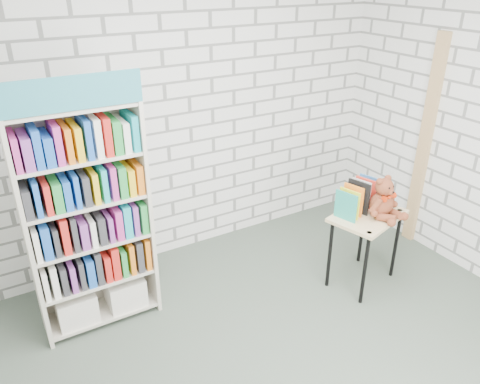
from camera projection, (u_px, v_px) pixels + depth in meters
ground at (290, 384)px, 3.24m from camera, size 4.50×4.50×0.00m
room_shell at (306, 141)px, 2.46m from camera, size 4.52×4.02×2.81m
bookshelf at (88, 219)px, 3.47m from camera, size 0.89×0.35×2.01m
display_table at (367, 224)px, 4.05m from camera, size 0.74×0.60×0.69m
table_books at (359, 197)px, 4.02m from camera, size 0.48×0.31×0.27m
teddy_bear at (384, 201)px, 3.92m from camera, size 0.33×0.31×0.36m
door_trim at (424, 144)px, 4.53m from camera, size 0.05×0.12×2.10m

